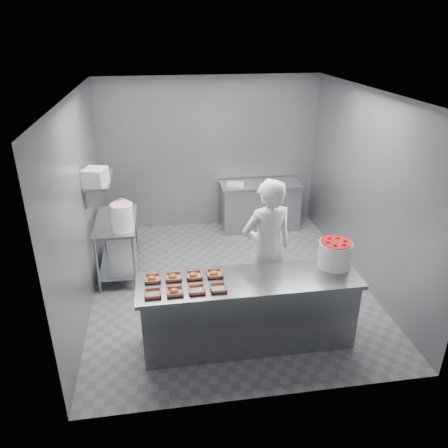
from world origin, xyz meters
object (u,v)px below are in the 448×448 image
Objects in this scene: worker at (267,249)px; strawberry_tub at (335,253)px; service_counter at (249,311)px; tray_1 at (175,291)px; back_counter at (260,206)px; tray_2 at (197,290)px; tray_5 at (173,277)px; glaze_bucket at (122,216)px; tray_6 at (194,275)px; prep_table at (118,239)px; tray_7 at (214,274)px; appliance at (95,177)px; tray_3 at (218,288)px; tray_0 at (153,293)px; tray_4 at (152,279)px.

worker is 0.86m from strawberry_tub.
service_counter is 1.00m from tray_1.
back_counter is 8.01× the size of tray_1.
tray_1 is 0.24m from tray_2.
tray_1 is 1.00× the size of tray_5.
tray_6 is at bearing -58.45° from glaze_bucket.
tray_7 reaches higher than prep_table.
tray_6 is 0.10× the size of worker.
tray_1 reaches higher than tray_2.
prep_table is at bearing 74.61° from appliance.
service_counter is 0.62m from tray_3.
worker is at bearing 24.46° from tray_6.
back_counter is at bearing 65.85° from tray_2.
tray_7 is at bearing 32.52° from tray_1.
tray_5 is 0.48m from tray_7.
tray_6 is (0.48, 0.31, 0.00)m from tray_0.
worker is (0.35, 0.60, 0.50)m from service_counter.
tray_7 is at bearing 90.57° from tray_3.
worker is (-0.55, -2.65, 0.50)m from back_counter.
glaze_bucket is at bearing -145.41° from back_counter.
tray_7 reaches higher than tray_0.
tray_4 is at bearing 180.00° from tray_6.
tray_0 is 1.00× the size of tray_6.
tray_4 is 1.50m from glaze_bucket.
tray_6 is at bearing 0.00° from tray_4.
tray_6 is at bearing 180.00° from tray_7.
tray_1 reaches higher than service_counter.
tray_2 is 1.00× the size of tray_4.
back_counter is 3.79× the size of strawberry_tub.
tray_4 is 1.85m from appliance.
worker is (1.22, 0.45, 0.03)m from tray_5.
tray_7 is 0.59× the size of appliance.
tray_1 is 0.39× the size of glaze_bucket.
tray_4 is 1.00× the size of tray_5.
tray_3 is at bearing 0.00° from tray_2.
worker reaches higher than tray_5.
tray_6 is 1.69m from glaze_bucket.
tray_4 is at bearing 180.00° from tray_7.
tray_6 is at bearing 12.33° from worker.
back_counter is at bearing -113.79° from worker.
tray_0 is 0.31m from tray_4.
tray_5 is (0.00, 0.31, 0.00)m from tray_1.
tray_3 is 1.00× the size of tray_7.
appliance is at bearing 111.29° from tray_0.
service_counter is at bearing -25.91° from appliance.
tray_3 is 2.45m from appliance.
appliance reaches higher than tray_6.
glaze_bucket is (0.14, -0.36, 0.52)m from prep_table.
tray_4 is at bearing 128.10° from tray_1.
strawberry_tub is (1.47, 0.30, 0.15)m from tray_3.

